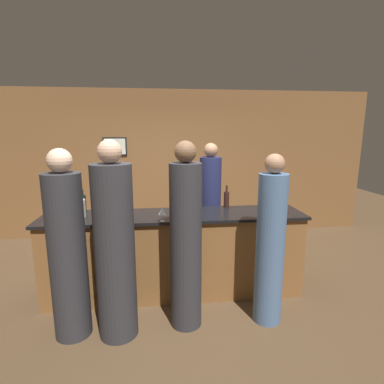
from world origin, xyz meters
name	(u,v)px	position (x,y,z in m)	size (l,w,h in m)	color
ground_plane	(175,292)	(0.00, 0.00, 0.00)	(14.00, 14.00, 0.00)	#4C3823
back_wall	(167,164)	(0.00, 2.30, 1.40)	(8.00, 0.08, 2.80)	brown
bar_counter	(175,254)	(0.00, 0.00, 0.52)	(3.18, 0.66, 1.04)	brown
bartender	(210,210)	(0.57, 0.70, 0.88)	(0.31, 0.31, 1.87)	#1E234C
guest_0	(186,243)	(0.08, -0.65, 0.91)	(0.32, 0.32, 1.94)	#2D2D33
guest_1	(270,246)	(0.96, -0.68, 0.85)	(0.30, 0.30, 1.81)	#4C6B93
guest_2	(68,253)	(-1.08, -0.68, 0.88)	(0.36, 0.36, 1.88)	#2D2D33
guest_3	(115,249)	(-0.62, -0.74, 0.91)	(0.38, 0.38, 1.96)	#2D2D33
wine_bottle_0	(226,199)	(0.70, 0.26, 1.15)	(0.07, 0.07, 0.30)	black
wine_bottle_1	(114,203)	(-0.74, 0.21, 1.14)	(0.07, 0.07, 0.28)	black
wine_bottle_2	(83,203)	(-1.12, 0.23, 1.15)	(0.07, 0.07, 0.28)	black
ice_bucket	(77,208)	(-1.15, 0.02, 1.14)	(0.20, 0.20, 0.20)	#9E9993
wine_glass_0	(162,211)	(-0.15, -0.29, 1.15)	(0.08, 0.08, 0.16)	silver
wine_glass_1	(263,203)	(1.07, -0.12, 1.17)	(0.08, 0.08, 0.17)	silver
wine_glass_2	(110,209)	(-0.73, -0.23, 1.18)	(0.08, 0.08, 0.19)	silver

